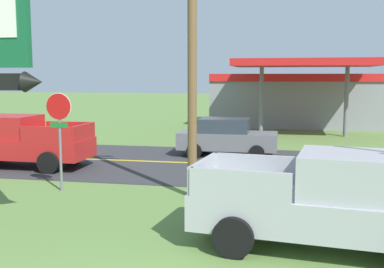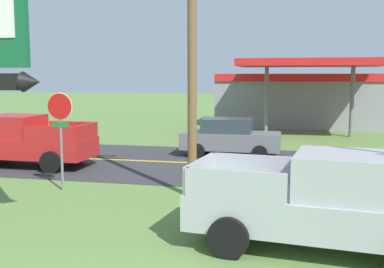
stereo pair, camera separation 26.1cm
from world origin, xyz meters
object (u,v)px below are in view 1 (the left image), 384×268
pickup_silver_parked_on_lawn (328,202)px  car_grey_near_lane (227,137)px  utility_pole (192,26)px  pickup_red_on_road (20,142)px  gas_station (300,98)px  stop_sign (59,124)px

pickup_silver_parked_on_lawn → car_grey_near_lane: size_ratio=1.29×
utility_pole → pickup_red_on_road: 8.77m
pickup_red_on_road → pickup_silver_parked_on_lawn: bearing=-31.8°
gas_station → pickup_red_on_road: gas_station is taller
utility_pole → gas_station: utility_pole is taller
gas_station → pickup_red_on_road: size_ratio=2.31×
car_grey_near_lane → utility_pole: bearing=-90.9°
stop_sign → gas_station: size_ratio=0.25×
utility_pole → pickup_red_on_road: (-7.26, 3.08, -3.84)m
utility_pole → pickup_red_on_road: utility_pole is taller
utility_pole → gas_station: bearing=80.3°
stop_sign → pickup_red_on_road: (-3.27, 3.19, -1.06)m
utility_pole → pickup_silver_parked_on_lawn: utility_pole is taller
pickup_silver_parked_on_lawn → stop_sign: bearing=155.2°
utility_pole → pickup_silver_parked_on_lawn: 6.27m
stop_sign → pickup_red_on_road: size_ratio=0.57×
gas_station → car_grey_near_lane: size_ratio=2.86×
stop_sign → utility_pole: (4.00, 0.12, 2.77)m
utility_pole → pickup_red_on_road: size_ratio=1.74×
gas_station → pickup_silver_parked_on_lawn: size_ratio=2.22×
stop_sign → gas_station: 22.13m
gas_station → pickup_red_on_road: (-10.80, -17.62, -0.98)m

